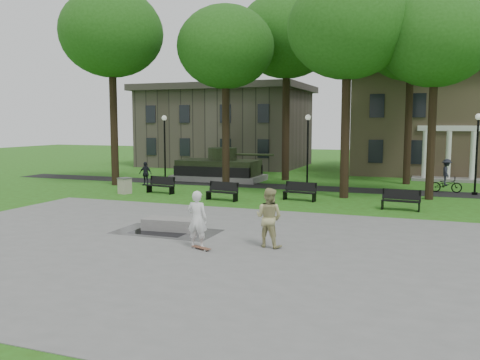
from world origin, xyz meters
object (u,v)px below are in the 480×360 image
object	(u,v)px
trash_bin	(125,186)
skateboarder	(197,219)
friend_watching	(269,217)
cyclist	(446,179)
park_bench_0	(161,184)
concrete_block	(172,224)

from	to	relation	value
trash_bin	skateboarder	bearing A→B (deg)	-47.10
friend_watching	cyclist	xyz separation A→B (m)	(5.99, 16.84, -0.19)
cyclist	park_bench_0	size ratio (longest dim) A/B	1.10
skateboarder	trash_bin	distance (m)	14.32
friend_watching	cyclist	distance (m)	17.87
park_bench_0	trash_bin	world-z (taller)	park_bench_0
friend_watching	park_bench_0	distance (m)	14.51
trash_bin	concrete_block	bearing A→B (deg)	-47.37
friend_watching	park_bench_0	bearing A→B (deg)	-34.95
concrete_block	cyclist	size ratio (longest dim) A/B	1.08
park_bench_0	trash_bin	size ratio (longest dim) A/B	1.92
concrete_block	trash_bin	world-z (taller)	trash_bin
skateboarder	trash_bin	bearing A→B (deg)	-49.31
concrete_block	skateboarder	xyz separation A→B (m)	(2.18, -2.27, 0.75)
skateboarder	cyclist	distance (m)	19.61
concrete_block	friend_watching	xyz separation A→B (m)	(4.39, -1.29, 0.78)
skateboarder	park_bench_0	world-z (taller)	skateboarder
concrete_block	park_bench_0	bearing A→B (deg)	121.60
friend_watching	cyclist	world-z (taller)	cyclist
concrete_block	trash_bin	bearing A→B (deg)	132.63
cyclist	park_bench_0	world-z (taller)	cyclist
skateboarder	friend_watching	xyz separation A→B (m)	(2.20, 0.98, 0.03)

